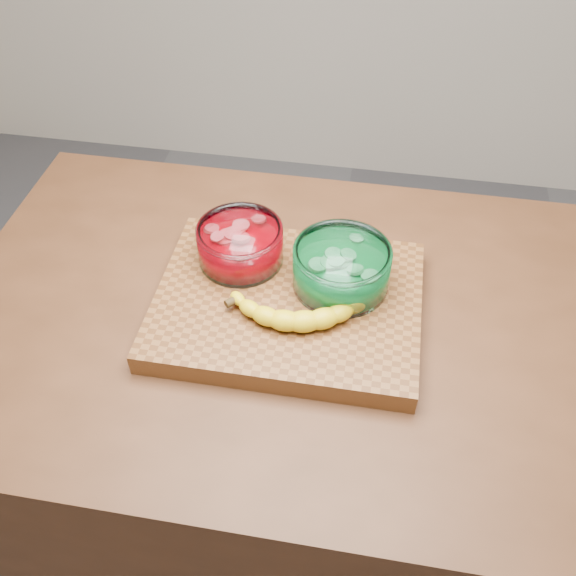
# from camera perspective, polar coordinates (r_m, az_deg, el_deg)

# --- Properties ---
(ground) EXTENTS (3.50, 3.50, 0.00)m
(ground) POSITION_cam_1_polar(r_m,az_deg,el_deg) (1.89, 0.00, -20.92)
(ground) COLOR #535357
(ground) RESTS_ON ground
(counter) EXTENTS (1.20, 0.80, 0.90)m
(counter) POSITION_cam_1_polar(r_m,az_deg,el_deg) (1.48, 0.00, -13.95)
(counter) COLOR #472815
(counter) RESTS_ON ground
(cutting_board) EXTENTS (0.45, 0.35, 0.04)m
(cutting_board) POSITION_cam_1_polar(r_m,az_deg,el_deg) (1.11, 0.00, -1.45)
(cutting_board) COLOR brown
(cutting_board) RESTS_ON counter
(bowl_red) EXTENTS (0.15, 0.15, 0.07)m
(bowl_red) POSITION_cam_1_polar(r_m,az_deg,el_deg) (1.14, -4.26, 3.88)
(bowl_red) COLOR white
(bowl_red) RESTS_ON cutting_board
(bowl_green) EXTENTS (0.17, 0.17, 0.08)m
(bowl_green) POSITION_cam_1_polar(r_m,az_deg,el_deg) (1.09, 4.76, 1.78)
(bowl_green) COLOR white
(bowl_green) RESTS_ON cutting_board
(banana) EXTENTS (0.26, 0.15, 0.04)m
(banana) POSITION_cam_1_polar(r_m,az_deg,el_deg) (1.06, 1.01, -1.33)
(banana) COLOR gold
(banana) RESTS_ON cutting_board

